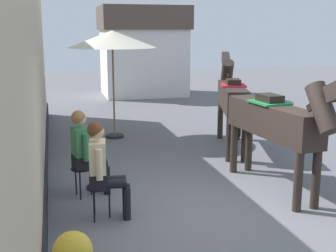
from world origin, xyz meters
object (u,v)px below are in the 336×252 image
object	(u,v)px
saddled_horse_near	(277,122)
seated_visitor_near	(103,165)
saddled_horse_far	(232,96)
cafe_parasol	(112,40)
seated_visitor_far	(85,149)

from	to	relation	value
saddled_horse_near	seated_visitor_near	bearing A→B (deg)	-171.80
saddled_horse_near	saddled_horse_far	world-z (taller)	same
saddled_horse_far	cafe_parasol	distance (m)	3.12
seated_visitor_near	seated_visitor_far	world-z (taller)	same
seated_visitor_far	saddled_horse_far	size ratio (longest dim) A/B	0.48
seated_visitor_far	saddled_horse_near	size ratio (longest dim) A/B	0.46
saddled_horse_near	cafe_parasol	xyz separation A→B (m)	(-2.01, 4.37, 1.20)
seated_visitor_far	saddled_horse_near	world-z (taller)	saddled_horse_near
cafe_parasol	saddled_horse_near	bearing A→B (deg)	-65.30
saddled_horse_near	saddled_horse_far	bearing A→B (deg)	82.25
seated_visitor_far	saddled_horse_far	world-z (taller)	saddled_horse_far
seated_visitor_far	saddled_horse_near	distance (m)	3.07
seated_visitor_near	saddled_horse_near	world-z (taller)	saddled_horse_near
seated_visitor_near	seated_visitor_far	size ratio (longest dim) A/B	1.00
seated_visitor_far	saddled_horse_far	xyz separation A→B (m)	(3.37, 2.21, 0.38)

